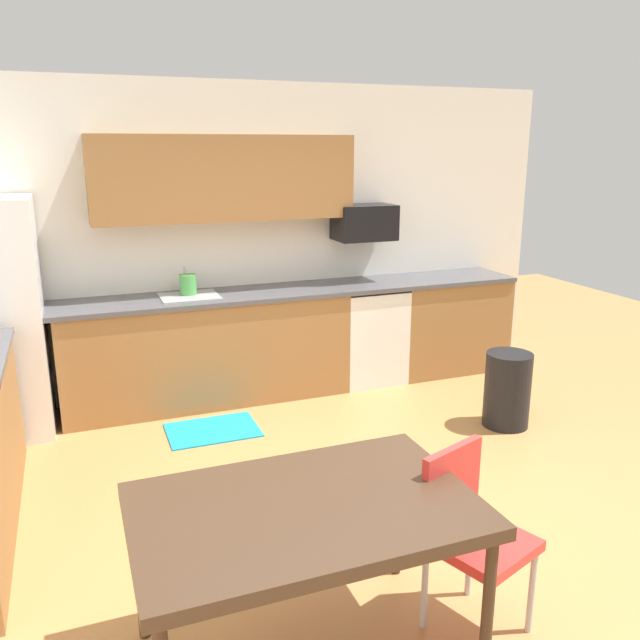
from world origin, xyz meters
The scene contains 15 objects.
ground_plane centered at (0.00, 0.00, 0.00)m, with size 12.00×12.00×0.00m, color #B77F47.
wall_back centered at (0.00, 2.65, 1.35)m, with size 5.80×0.10×2.70m, color white.
cabinet_run_back centered at (-0.54, 2.30, 0.45)m, with size 2.42×0.60×0.90m, color olive.
cabinet_run_back_right centered at (1.84, 2.30, 0.45)m, with size 1.13×0.60×0.90m, color olive.
countertop_back centered at (0.00, 2.30, 0.92)m, with size 4.80×0.64×0.04m, color #4C4C51.
upper_cabinets_back centered at (-0.30, 2.43, 1.90)m, with size 2.20×0.34×0.70m, color olive.
oven_range centered at (0.97, 2.30, 0.46)m, with size 0.60×0.60×0.91m.
microwave centered at (0.97, 2.40, 1.48)m, with size 0.54×0.36×0.32m, color black.
sink_basin centered at (-0.67, 2.30, 0.88)m, with size 0.48×0.40×0.14m, color #A5A8AD.
sink_faucet centered at (-0.67, 2.48, 1.04)m, with size 0.02×0.02×0.24m, color #B2B5BA.
dining_table centered at (-0.76, -0.81, 0.69)m, with size 1.40×0.90×0.75m.
chair_near_table centered at (0.00, -0.86, 0.50)m, with size 0.51×0.51×0.85m.
trash_bin centered at (1.56, 0.92, 0.30)m, with size 0.36×0.36×0.60m, color black.
floor_mat centered at (-0.65, 1.65, 0.01)m, with size 0.70×0.50×0.01m, color #198CBF.
kettle centered at (-0.67, 2.35, 1.02)m, with size 0.14×0.14×0.20m, color #4CA54C.
Camera 1 is at (-1.55, -3.03, 2.16)m, focal length 36.50 mm.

